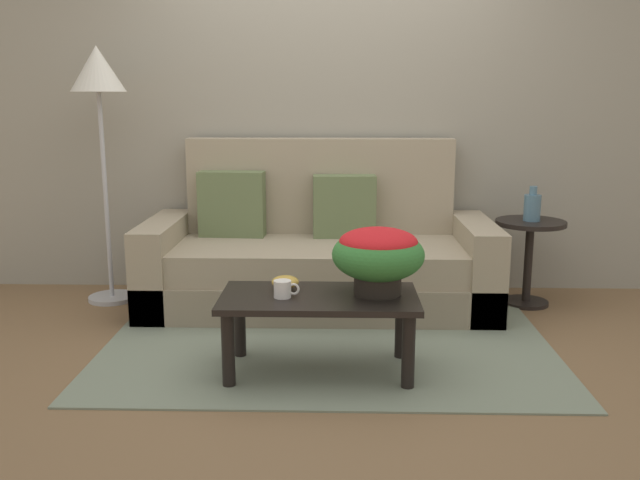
% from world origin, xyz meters
% --- Properties ---
extents(ground_plane, '(14.00, 14.00, 0.00)m').
position_xyz_m(ground_plane, '(0.00, 0.00, 0.00)').
color(ground_plane, brown).
extents(wall_back, '(6.40, 0.12, 2.64)m').
position_xyz_m(wall_back, '(0.00, 1.30, 1.32)').
color(wall_back, gray).
rests_on(wall_back, ground).
extents(area_rug, '(2.50, 1.76, 0.01)m').
position_xyz_m(area_rug, '(0.00, 0.07, 0.01)').
color(area_rug, gray).
rests_on(area_rug, ground).
extents(couch, '(2.27, 0.92, 1.09)m').
position_xyz_m(couch, '(-0.08, 0.82, 0.33)').
color(couch, gray).
rests_on(couch, ground).
extents(coffee_table, '(0.99, 0.51, 0.41)m').
position_xyz_m(coffee_table, '(-0.04, -0.35, 0.34)').
color(coffee_table, black).
rests_on(coffee_table, ground).
extents(side_table, '(0.46, 0.46, 0.57)m').
position_xyz_m(side_table, '(1.33, 0.84, 0.40)').
color(side_table, black).
rests_on(side_table, ground).
extents(floor_lamp, '(0.35, 0.35, 1.70)m').
position_xyz_m(floor_lamp, '(-1.50, 0.87, 1.41)').
color(floor_lamp, '#B2B2B7').
rests_on(floor_lamp, ground).
extents(potted_plant, '(0.46, 0.46, 0.33)m').
position_xyz_m(potted_plant, '(0.25, -0.31, 0.61)').
color(potted_plant, black).
rests_on(potted_plant, coffee_table).
extents(coffee_mug, '(0.13, 0.09, 0.09)m').
position_xyz_m(coffee_mug, '(-0.21, -0.39, 0.45)').
color(coffee_mug, white).
rests_on(coffee_mug, coffee_table).
extents(snack_bowl, '(0.14, 0.14, 0.07)m').
position_xyz_m(snack_bowl, '(-0.22, -0.25, 0.45)').
color(snack_bowl, gold).
rests_on(snack_bowl, coffee_table).
extents(table_vase, '(0.11, 0.11, 0.23)m').
position_xyz_m(table_vase, '(1.33, 0.84, 0.67)').
color(table_vase, slate).
rests_on(table_vase, side_table).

